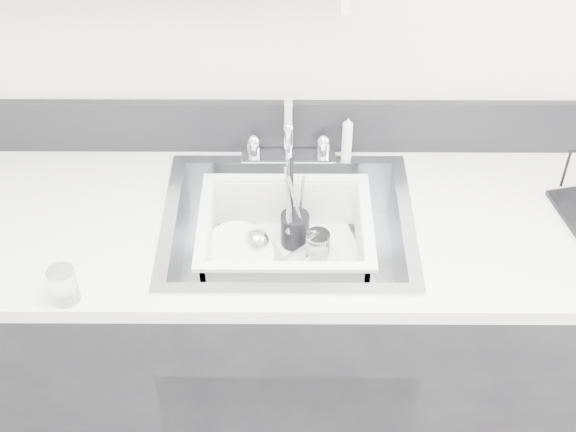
{
  "coord_description": "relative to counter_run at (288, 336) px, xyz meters",
  "views": [
    {
      "loc": [
        0.01,
        -0.32,
        2.29
      ],
      "look_at": [
        0.0,
        1.14,
        0.98
      ],
      "focal_mm": 50.0,
      "sensor_mm": 36.0,
      "label": 1
    }
  ],
  "objects": [
    {
      "name": "faucet",
      "position": [
        0.0,
        0.25,
        0.52
      ],
      "size": [
        0.26,
        0.18,
        0.23
      ],
      "color": "silver",
      "rests_on": "counter_run"
    },
    {
      "name": "sink",
      "position": [
        0.0,
        0.0,
        0.37
      ],
      "size": [
        0.64,
        0.52,
        0.2
      ],
      "primitive_type": null,
      "color": "silver",
      "rests_on": "counter_run"
    },
    {
      "name": "side_sprayer",
      "position": [
        0.16,
        0.25,
        0.53
      ],
      "size": [
        0.03,
        0.03,
        0.14
      ],
      "primitive_type": "cylinder",
      "color": "white",
      "rests_on": "counter_run"
    },
    {
      "name": "plate_stack",
      "position": [
        -0.12,
        -0.01,
        0.33
      ],
      "size": [
        0.23,
        0.22,
        0.09
      ],
      "rotation": [
        0.0,
        0.0,
        0.29
      ],
      "color": "white",
      "rests_on": "wash_tub"
    },
    {
      "name": "counter_run",
      "position": [
        0.0,
        0.0,
        0.0
      ],
      "size": [
        3.2,
        0.62,
        0.92
      ],
      "color": "black",
      "rests_on": "ground"
    },
    {
      "name": "backsplash",
      "position": [
        0.0,
        0.3,
        0.54
      ],
      "size": [
        3.2,
        0.02,
        0.16
      ],
      "primitive_type": "cube",
      "color": "black",
      "rests_on": "counter_run"
    },
    {
      "name": "ladle",
      "position": [
        -0.03,
        -0.02,
        0.34
      ],
      "size": [
        0.27,
        0.24,
        0.08
      ],
      "primitive_type": null,
      "rotation": [
        0.0,
        0.0,
        -0.65
      ],
      "color": "silver",
      "rests_on": "wash_tub"
    },
    {
      "name": "wash_tub",
      "position": [
        -0.01,
        0.0,
        0.38
      ],
      "size": [
        0.53,
        0.47,
        0.17
      ],
      "primitive_type": null,
      "rotation": [
        0.0,
        0.0,
        0.27
      ],
      "color": "white",
      "rests_on": "sink"
    },
    {
      "name": "tumbler_in_tub",
      "position": [
        0.08,
        0.01,
        0.35
      ],
      "size": [
        0.07,
        0.07,
        0.09
      ],
      "primitive_type": "cylinder",
      "rotation": [
        0.0,
        0.0,
        -0.18
      ],
      "color": "white",
      "rests_on": "wash_tub"
    },
    {
      "name": "room_shell",
      "position": [
        0.0,
        -0.8,
        1.22
      ],
      "size": [
        3.5,
        3.0,
        2.6
      ],
      "color": "silver",
      "rests_on": "ground"
    },
    {
      "name": "utensil_cup",
      "position": [
        0.02,
        0.08,
        0.36
      ],
      "size": [
        0.08,
        0.08,
        0.26
      ],
      "rotation": [
        0.0,
        0.0,
        -0.4
      ],
      "color": "black",
      "rests_on": "wash_tub"
    },
    {
      "name": "bowl_small",
      "position": [
        0.09,
        -0.05,
        0.32
      ],
      "size": [
        0.14,
        0.14,
        0.04
      ],
      "primitive_type": "imported",
      "rotation": [
        0.0,
        0.0,
        0.3
      ],
      "color": "white",
      "rests_on": "wash_tub"
    },
    {
      "name": "tumbler_counter",
      "position": [
        -0.51,
        -0.27,
        0.5
      ],
      "size": [
        0.08,
        0.08,
        0.09
      ],
      "primitive_type": "cylinder",
      "rotation": [
        0.0,
        0.0,
        0.39
      ],
      "color": "white",
      "rests_on": "counter_run"
    }
  ]
}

